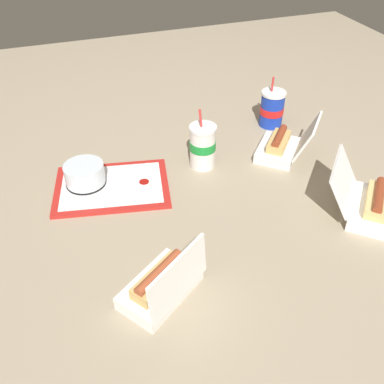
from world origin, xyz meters
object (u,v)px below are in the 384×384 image
object	(u,v)px
clamshell_hotdog_left	(162,284)
clamshell_hotdog_back	(281,146)
food_tray	(112,187)
clamshell_hotdog_corner	(371,204)
soda_cup_corner	(272,109)
soda_cup_back	(203,146)
plastic_fork	(113,201)
ketchup_cup	(144,184)
cake_container	(85,175)

from	to	relation	value
clamshell_hotdog_left	clamshell_hotdog_back	size ratio (longest dim) A/B	0.94
food_tray	clamshell_hotdog_corner	size ratio (longest dim) A/B	1.38
clamshell_hotdog_left	soda_cup_corner	bearing A→B (deg)	-134.08
soda_cup_corner	clamshell_hotdog_back	bearing A→B (deg)	71.79
clamshell_hotdog_back	soda_cup_back	size ratio (longest dim) A/B	1.19
food_tray	plastic_fork	world-z (taller)	plastic_fork
ketchup_cup	clamshell_hotdog_back	size ratio (longest dim) A/B	0.16
ketchup_cup	plastic_fork	world-z (taller)	ketchup_cup
clamshell_hotdog_left	soda_cup_back	bearing A→B (deg)	-120.41
soda_cup_back	food_tray	bearing A→B (deg)	4.60
plastic_fork	clamshell_hotdog_left	world-z (taller)	clamshell_hotdog_left
soda_cup_corner	clamshell_hotdog_left	bearing A→B (deg)	45.92
ketchup_cup	plastic_fork	distance (m)	0.12
food_tray	clamshell_hotdog_left	world-z (taller)	clamshell_hotdog_left
clamshell_hotdog_back	soda_cup_back	bearing A→B (deg)	-7.52
cake_container	ketchup_cup	size ratio (longest dim) A/B	3.31
food_tray	clamshell_hotdog_back	world-z (taller)	clamshell_hotdog_back
plastic_fork	soda_cup_back	world-z (taller)	soda_cup_back
soda_cup_corner	food_tray	bearing A→B (deg)	16.39
soda_cup_back	plastic_fork	bearing A→B (deg)	18.29
cake_container	ketchup_cup	distance (m)	0.20
clamshell_hotdog_left	soda_cup_back	distance (m)	0.58
clamshell_hotdog_back	cake_container	bearing A→B (deg)	-4.24
food_tray	clamshell_hotdog_left	distance (m)	0.47
food_tray	soda_cup_corner	world-z (taller)	soda_cup_corner
clamshell_hotdog_left	clamshell_hotdog_back	distance (m)	0.74
food_tray	soda_cup_back	distance (m)	0.34
ketchup_cup	clamshell_hotdog_back	distance (m)	0.52
clamshell_hotdog_back	ketchup_cup	bearing A→B (deg)	4.12
ketchup_cup	clamshell_hotdog_corner	distance (m)	0.70
plastic_fork	soda_cup_corner	bearing A→B (deg)	-145.96
plastic_fork	soda_cup_corner	distance (m)	0.76
clamshell_hotdog_left	clamshell_hotdog_corner	bearing A→B (deg)	-173.05
food_tray	soda_cup_back	bearing A→B (deg)	-175.40
clamshell_hotdog_corner	soda_cup_corner	size ratio (longest dim) A/B	1.47
food_tray	cake_container	bearing A→B (deg)	-27.32
clamshell_hotdog_corner	clamshell_hotdog_back	size ratio (longest dim) A/B	1.16
ketchup_cup	soda_cup_back	bearing A→B (deg)	-161.74
soda_cup_corner	soda_cup_back	xyz separation A→B (m)	(0.36, 0.18, 0.01)
clamshell_hotdog_corner	soda_cup_back	size ratio (longest dim) A/B	1.39
clamshell_hotdog_left	soda_cup_corner	xyz separation A→B (m)	(-0.65, -0.67, 0.03)
food_tray	plastic_fork	distance (m)	0.09
ketchup_cup	soda_cup_back	distance (m)	0.25
plastic_fork	ketchup_cup	bearing A→B (deg)	-149.97
ketchup_cup	cake_container	bearing A→B (deg)	-26.89
plastic_fork	soda_cup_back	distance (m)	0.37
cake_container	soda_cup_corner	world-z (taller)	soda_cup_corner
clamshell_hotdog_back	soda_cup_back	distance (m)	0.29
cake_container	plastic_fork	world-z (taller)	cake_container
ketchup_cup	clamshell_hotdog_left	bearing A→B (deg)	81.55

